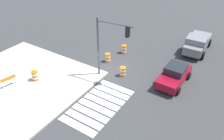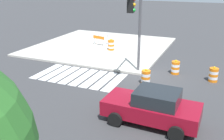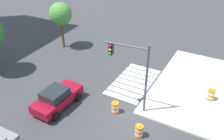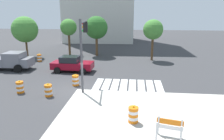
% 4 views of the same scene
% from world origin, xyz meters
% --- Properties ---
extents(ground_plane, '(120.00, 120.00, 0.00)m').
position_xyz_m(ground_plane, '(0.00, 0.00, 0.00)').
color(ground_plane, '#38383A').
extents(crosswalk_stripes, '(5.85, 3.20, 0.02)m').
position_xyz_m(crosswalk_stripes, '(4.00, 1.80, 0.01)').
color(crosswalk_stripes, silver).
rests_on(crosswalk_stripes, ground).
extents(sports_car, '(4.35, 2.23, 1.63)m').
position_xyz_m(sports_car, '(-2.04, 5.63, 0.81)').
color(sports_car, maroon).
rests_on(sports_car, ground).
extents(traffic_barrel_crosswalk_end, '(0.56, 0.56, 1.02)m').
position_xyz_m(traffic_barrel_crosswalk_end, '(-1.86, -1.27, 0.45)').
color(traffic_barrel_crosswalk_end, orange).
rests_on(traffic_barrel_crosswalk_end, ground).
extents(traffic_barrel_median_far, '(0.56, 0.56, 1.02)m').
position_xyz_m(traffic_barrel_median_far, '(-0.49, 1.31, 0.45)').
color(traffic_barrel_median_far, orange).
rests_on(traffic_barrel_median_far, ground).
extents(traffic_barrel_on_sidewalk, '(0.56, 0.56, 1.02)m').
position_xyz_m(traffic_barrel_on_sidewalk, '(4.50, -4.81, 0.60)').
color(traffic_barrel_on_sidewalk, orange).
rests_on(traffic_barrel_on_sidewalk, sidewalk_corner).
extents(traffic_light_pole, '(0.64, 3.28, 5.50)m').
position_xyz_m(traffic_light_pole, '(0.48, 0.53, 3.91)').
color(traffic_light_pole, '#4C4C51').
rests_on(traffic_light_pole, sidewalk_corner).
extents(street_tree_streetside_mid, '(2.52, 2.52, 5.21)m').
position_xyz_m(street_tree_streetside_mid, '(6.73, 12.03, 3.91)').
color(street_tree_streetside_mid, brown).
rests_on(street_tree_streetside_mid, ground).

